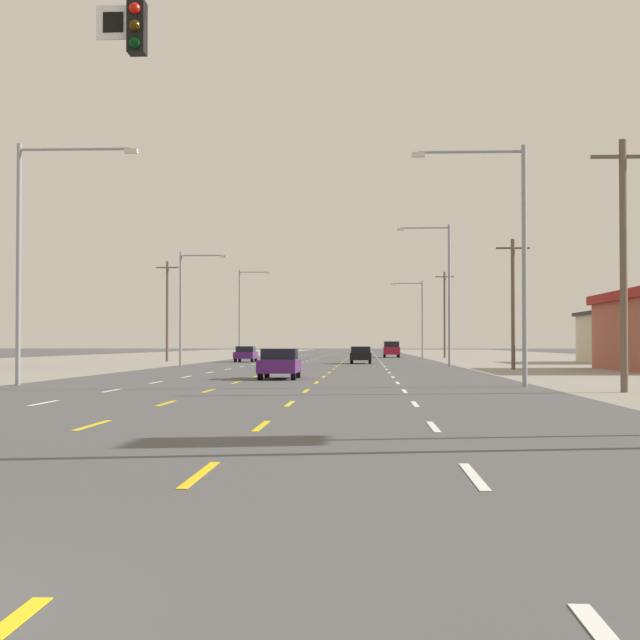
% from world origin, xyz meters
% --- Properties ---
extents(ground_plane, '(572.00, 572.00, 0.00)m').
position_xyz_m(ground_plane, '(0.00, 66.00, 0.00)').
color(ground_plane, '#4C4C4F').
extents(lane_markings, '(10.64, 227.60, 0.01)m').
position_xyz_m(lane_markings, '(0.00, 104.50, 0.01)').
color(lane_markings, white).
rests_on(lane_markings, ground).
extents(signal_span_wire, '(25.29, 0.53, 8.79)m').
position_xyz_m(signal_span_wire, '(-0.70, 11.35, 5.06)').
color(signal_span_wire, brown).
rests_on(signal_span_wire, ground).
extents(sedan_center_turn_nearest, '(1.80, 4.50, 1.46)m').
position_xyz_m(sedan_center_turn_nearest, '(-0.24, 41.60, 0.76)').
color(sedan_center_turn_nearest, '#4C196B').
rests_on(sedan_center_turn_nearest, ground).
extents(sedan_inner_right_near, '(1.80, 4.50, 1.46)m').
position_xyz_m(sedan_inner_right_near, '(3.46, 78.55, 0.76)').
color(sedan_inner_right_near, black).
rests_on(sedan_inner_right_near, ground).
extents(sedan_far_left_mid, '(1.80, 4.50, 1.46)m').
position_xyz_m(sedan_far_left_mid, '(-7.23, 85.68, 0.76)').
color(sedan_far_left_mid, '#4C196B').
rests_on(sedan_far_left_mid, ground).
extents(suv_far_right_midfar, '(1.98, 4.90, 1.98)m').
position_xyz_m(suv_far_right_midfar, '(7.04, 115.93, 1.03)').
color(suv_far_right_midfar, maroon).
rests_on(suv_far_right_midfar, ground).
extents(streetlight_left_row_0, '(4.94, 0.26, 9.81)m').
position_xyz_m(streetlight_left_row_0, '(-9.61, 33.64, 5.77)').
color(streetlight_left_row_0, gray).
rests_on(streetlight_left_row_0, ground).
extents(streetlight_right_row_0, '(4.53, 0.26, 9.56)m').
position_xyz_m(streetlight_right_row_0, '(9.66, 33.64, 5.59)').
color(streetlight_right_row_0, gray).
rests_on(streetlight_right_row_0, ground).
extents(streetlight_left_row_1, '(3.63, 0.26, 8.65)m').
position_xyz_m(streetlight_left_row_1, '(-9.78, 68.75, 5.02)').
color(streetlight_left_row_1, gray).
rests_on(streetlight_left_row_1, ground).
extents(streetlight_right_row_1, '(4.00, 0.26, 10.66)m').
position_xyz_m(streetlight_right_row_1, '(9.78, 68.75, 6.10)').
color(streetlight_right_row_1, gray).
rests_on(streetlight_right_row_1, ground).
extents(streetlight_left_row_2, '(3.52, 0.26, 9.93)m').
position_xyz_m(streetlight_left_row_2, '(-9.83, 103.86, 5.67)').
color(streetlight_left_row_2, gray).
rests_on(streetlight_left_row_2, ground).
extents(streetlight_right_row_2, '(3.59, 0.26, 8.64)m').
position_xyz_m(streetlight_right_row_2, '(9.78, 103.86, 5.00)').
color(streetlight_right_row_2, gray).
rests_on(streetlight_right_row_2, ground).
extents(utility_pole_right_row_0, '(2.20, 0.26, 8.80)m').
position_xyz_m(utility_pole_right_row_0, '(12.83, 29.04, 4.59)').
color(utility_pole_right_row_0, brown).
rests_on(utility_pole_right_row_0, ground).
extents(utility_pole_right_row_1, '(2.20, 0.26, 8.56)m').
position_xyz_m(utility_pole_right_row_1, '(13.53, 59.56, 4.47)').
color(utility_pole_right_row_1, brown).
rests_on(utility_pole_right_row_1, ground).
extents(utility_pole_left_row_2, '(2.20, 0.26, 9.62)m').
position_xyz_m(utility_pole_left_row_2, '(-15.16, 88.48, 5.01)').
color(utility_pole_left_row_2, brown).
rests_on(utility_pole_left_row_2, ground).
extents(utility_pole_right_row_3, '(2.20, 0.26, 10.34)m').
position_xyz_m(utility_pole_right_row_3, '(13.36, 113.54, 5.37)').
color(utility_pole_right_row_3, brown).
rests_on(utility_pole_right_row_3, ground).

